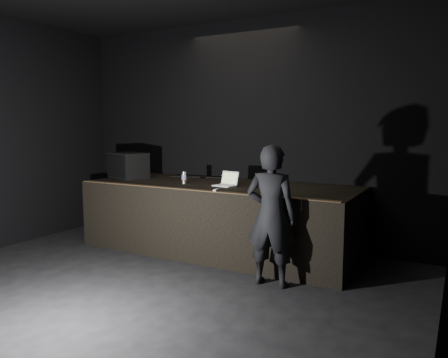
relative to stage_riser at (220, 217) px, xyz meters
name	(u,v)px	position (x,y,z in m)	size (l,w,h in m)	color
ground	(78,321)	(0.00, -2.73, -0.50)	(7.00, 7.00, 0.00)	black
room_walls	(69,105)	(0.00, -2.73, 1.52)	(6.10, 7.10, 3.52)	black
stage_riser	(220,217)	(0.00, 0.00, 0.00)	(4.00, 1.50, 1.00)	black
riser_lip	(193,190)	(0.00, -0.71, 0.51)	(3.92, 0.10, 0.01)	brown
stage_monitor	(128,165)	(-1.67, -0.07, 0.71)	(0.73, 0.63, 0.41)	black
cable	(198,177)	(-0.67, 0.48, 0.51)	(0.02, 0.02, 0.96)	black
laptop	(227,182)	(0.19, -0.13, 0.55)	(0.33, 0.31, 0.20)	white
beer_can	(184,178)	(-0.48, -0.21, 0.59)	(0.07, 0.07, 0.17)	silver
plastic_cup	(224,177)	(-0.14, 0.40, 0.56)	(0.09, 0.09, 0.11)	white
wii_remote	(216,190)	(0.32, -0.65, 0.51)	(0.04, 0.16, 0.03)	white
person	(271,216)	(1.22, -0.95, 0.32)	(0.60, 0.39, 1.64)	black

